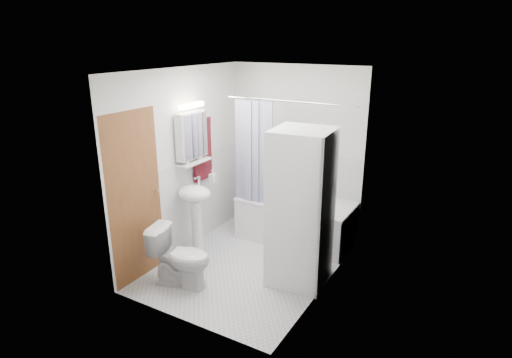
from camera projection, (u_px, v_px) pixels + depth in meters
The scene contains 20 objects.
floor at pixel (249, 264), 5.42m from camera, with size 2.60×2.60×0.00m, color silver.
room_walls at pixel (249, 151), 4.95m from camera, with size 2.60×2.60×2.60m.
wainscot at pixel (261, 213), 5.47m from camera, with size 1.98×2.58×2.58m.
door at pixel (157, 190), 5.10m from camera, with size 0.05×2.00×2.00m.
bathtub at pixel (295, 218), 5.98m from camera, with size 1.57×0.75×0.60m.
tub_spout at pixel (320, 174), 5.97m from camera, with size 0.04×0.04×0.12m, color silver.
curtain_rod at pixel (288, 101), 5.19m from camera, with size 0.02×0.02×1.75m, color silver.
shower_curtain at pixel (253, 155), 5.67m from camera, with size 0.55×0.02×1.45m.
sink at pixel (195, 204), 5.48m from camera, with size 0.44×0.37×1.04m.
medicine_cabinet at pixel (192, 134), 5.44m from camera, with size 0.13×0.50×0.71m.
shelf at pixel (194, 162), 5.55m from camera, with size 0.18×0.54×0.03m, color silver.
shower_caddy at pixel (323, 159), 5.86m from camera, with size 0.22×0.06×0.02m, color silver.
towel at pixel (202, 148), 5.74m from camera, with size 0.07×0.35×0.85m.
washer_dryer at pixel (301, 208), 4.82m from camera, with size 0.71×0.70×1.81m.
toilet at pixel (181, 257), 4.89m from camera, with size 0.40×0.71×0.69m, color white.
soap_pump at pixel (213, 179), 5.66m from camera, with size 0.08×0.17×0.08m, color gray.
shelf_bottle at pixel (187, 161), 5.41m from camera, with size 0.07×0.18×0.07m, color gray.
shelf_cup at pixel (199, 155), 5.63m from camera, with size 0.10×0.09×0.10m, color gray.
shampoo_a at pixel (317, 153), 5.89m from camera, with size 0.13×0.17×0.13m, color gray.
shampoo_b at pixel (325, 156), 5.84m from camera, with size 0.08×0.21×0.08m, color #26369A.
Camera 1 is at (2.47, -4.12, 2.74)m, focal length 30.00 mm.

